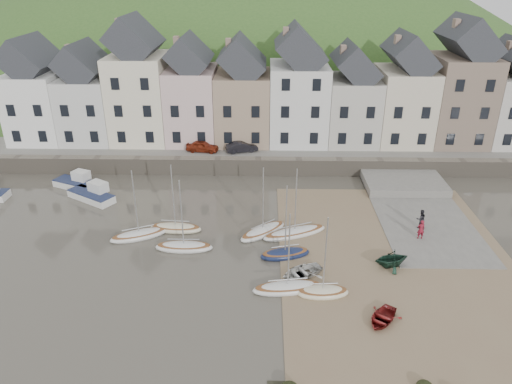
{
  "coord_description": "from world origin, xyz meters",
  "views": [
    {
      "loc": [
        0.8,
        -31.5,
        20.81
      ],
      "look_at": [
        0.0,
        6.0,
        3.0
      ],
      "focal_mm": 33.82,
      "sensor_mm": 36.0,
      "label": 1
    }
  ],
  "objects_px": {
    "rowboat_red": "(382,318)",
    "car_right": "(242,147)",
    "car_left": "(202,146)",
    "person_red": "(421,229)",
    "person_dark": "(421,219)",
    "sailboat_0": "(139,235)",
    "rowboat_white": "(301,272)",
    "rowboat_green": "(391,258)"
  },
  "relations": [
    {
      "from": "person_red",
      "to": "car_right",
      "type": "xyz_separation_m",
      "value": [
        -15.57,
        16.13,
        1.22
      ]
    },
    {
      "from": "rowboat_white",
      "to": "sailboat_0",
      "type": "bearing_deg",
      "value": -140.78
    },
    {
      "from": "rowboat_red",
      "to": "car_right",
      "type": "relative_size",
      "value": 0.78
    },
    {
      "from": "sailboat_0",
      "to": "person_red",
      "type": "height_order",
      "value": "sailboat_0"
    },
    {
      "from": "rowboat_white",
      "to": "rowboat_green",
      "type": "relative_size",
      "value": 1.2
    },
    {
      "from": "rowboat_green",
      "to": "car_right",
      "type": "height_order",
      "value": "car_right"
    },
    {
      "from": "person_dark",
      "to": "car_right",
      "type": "distance_m",
      "value": 21.56
    },
    {
      "from": "car_right",
      "to": "person_red",
      "type": "bearing_deg",
      "value": -152.72
    },
    {
      "from": "sailboat_0",
      "to": "person_red",
      "type": "distance_m",
      "value": 23.45
    },
    {
      "from": "sailboat_0",
      "to": "car_right",
      "type": "bearing_deg",
      "value": 64.22
    },
    {
      "from": "rowboat_white",
      "to": "person_dark",
      "type": "height_order",
      "value": "person_dark"
    },
    {
      "from": "sailboat_0",
      "to": "rowboat_green",
      "type": "distance_m",
      "value": 20.48
    },
    {
      "from": "rowboat_green",
      "to": "rowboat_red",
      "type": "distance_m",
      "value": 6.61
    },
    {
      "from": "person_dark",
      "to": "rowboat_red",
      "type": "bearing_deg",
      "value": 52.04
    },
    {
      "from": "sailboat_0",
      "to": "rowboat_green",
      "type": "bearing_deg",
      "value": -11.01
    },
    {
      "from": "rowboat_red",
      "to": "person_red",
      "type": "xyz_separation_m",
      "value": [
        5.34,
        10.36,
        0.62
      ]
    },
    {
      "from": "rowboat_red",
      "to": "car_left",
      "type": "distance_m",
      "value": 30.34
    },
    {
      "from": "sailboat_0",
      "to": "rowboat_white",
      "type": "height_order",
      "value": "sailboat_0"
    },
    {
      "from": "person_red",
      "to": "car_right",
      "type": "height_order",
      "value": "car_right"
    },
    {
      "from": "car_left",
      "to": "person_red",
      "type": "bearing_deg",
      "value": -119.73
    },
    {
      "from": "rowboat_green",
      "to": "rowboat_white",
      "type": "bearing_deg",
      "value": -94.35
    },
    {
      "from": "rowboat_green",
      "to": "car_right",
      "type": "xyz_separation_m",
      "value": [
        -12.22,
        20.21,
        1.42
      ]
    },
    {
      "from": "sailboat_0",
      "to": "rowboat_red",
      "type": "distance_m",
      "value": 20.78
    },
    {
      "from": "rowboat_white",
      "to": "car_left",
      "type": "height_order",
      "value": "car_left"
    },
    {
      "from": "person_red",
      "to": "rowboat_red",
      "type": "bearing_deg",
      "value": 58.56
    },
    {
      "from": "sailboat_0",
      "to": "rowboat_white",
      "type": "distance_m",
      "value": 14.27
    },
    {
      "from": "rowboat_green",
      "to": "person_red",
      "type": "distance_m",
      "value": 5.28
    },
    {
      "from": "person_dark",
      "to": "car_right",
      "type": "height_order",
      "value": "car_right"
    },
    {
      "from": "rowboat_white",
      "to": "rowboat_red",
      "type": "xyz_separation_m",
      "value": [
        4.85,
        -4.92,
        -0.05
      ]
    },
    {
      "from": "sailboat_0",
      "to": "car_left",
      "type": "height_order",
      "value": "sailboat_0"
    },
    {
      "from": "rowboat_white",
      "to": "car_right",
      "type": "bearing_deg",
      "value": 164.94
    },
    {
      "from": "sailboat_0",
      "to": "rowboat_green",
      "type": "height_order",
      "value": "sailboat_0"
    },
    {
      "from": "sailboat_0",
      "to": "rowboat_red",
      "type": "height_order",
      "value": "sailboat_0"
    },
    {
      "from": "person_red",
      "to": "car_right",
      "type": "relative_size",
      "value": 0.48
    },
    {
      "from": "sailboat_0",
      "to": "car_left",
      "type": "relative_size",
      "value": 1.74
    },
    {
      "from": "person_red",
      "to": "person_dark",
      "type": "bearing_deg",
      "value": -109.8
    },
    {
      "from": "rowboat_green",
      "to": "rowboat_red",
      "type": "bearing_deg",
      "value": -33.26
    },
    {
      "from": "car_left",
      "to": "car_right",
      "type": "distance_m",
      "value": 4.44
    },
    {
      "from": "rowboat_red",
      "to": "rowboat_white",
      "type": "bearing_deg",
      "value": 169.93
    },
    {
      "from": "sailboat_0",
      "to": "person_dark",
      "type": "xyz_separation_m",
      "value": [
        23.95,
        1.98,
        0.71
      ]
    },
    {
      "from": "rowboat_white",
      "to": "car_left",
      "type": "xyz_separation_m",
      "value": [
        -9.82,
        21.58,
        1.82
      ]
    },
    {
      "from": "rowboat_red",
      "to": "rowboat_green",
      "type": "bearing_deg",
      "value": 107.72
    }
  ]
}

